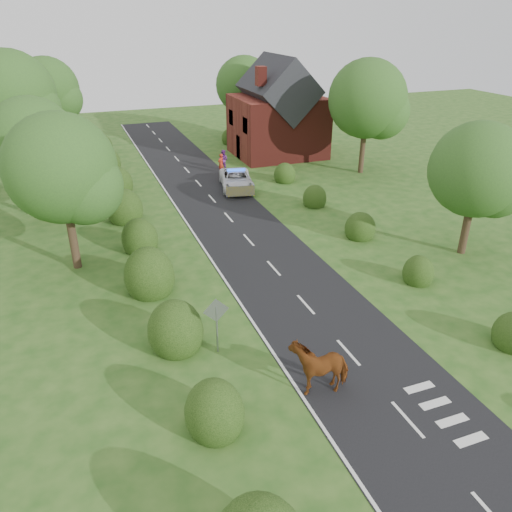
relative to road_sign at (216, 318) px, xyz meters
name	(u,v)px	position (x,y,z in m)	size (l,w,h in m)	color
ground	(348,353)	(5.00, -2.00, -1.65)	(120.00, 120.00, 0.00)	#265219
road	(233,223)	(5.00, 13.00, -1.64)	(6.00, 70.00, 0.02)	black
road_markings	(219,238)	(3.40, 10.93, -1.63)	(4.96, 70.00, 0.01)	white
hedgerow_left	(141,247)	(-1.51, 9.69, -0.91)	(2.75, 50.41, 3.00)	black
hedgerow_right	(350,222)	(11.60, 9.21, -1.10)	(2.10, 45.78, 2.10)	black
tree_left_a	(67,173)	(-4.75, 9.86, 3.69)	(5.74, 5.60, 8.38)	#332316
tree_left_b	(38,145)	(-6.25, 17.86, 3.39)	(5.74, 5.60, 8.07)	#332316
tree_left_c	(16,99)	(-7.70, 27.83, 4.88)	(6.97, 6.80, 10.22)	#332316
tree_left_d	(51,91)	(-5.23, 37.85, 3.98)	(6.15, 6.00, 8.89)	#332316
tree_right_a	(482,174)	(16.23, 3.87, 3.09)	(5.33, 5.20, 7.56)	#332316
tree_right_b	(371,102)	(19.29, 19.84, 4.28)	(6.56, 6.40, 9.40)	#332316
tree_right_c	(247,87)	(14.27, 35.85, 3.69)	(6.15, 6.00, 8.58)	#332316
road_sign	(216,318)	(0.00, 0.00, 0.00)	(1.06, 0.08, 2.53)	gray
house	(278,115)	(14.49, 28.00, 2.13)	(8.00, 7.40, 9.17)	maroon
cow	(319,367)	(2.92, -3.33, -0.79)	(1.29, 2.44, 1.73)	brown
police_van	(236,180)	(7.50, 19.68, -0.94)	(3.40, 5.56, 1.58)	silver
pedestrian_red	(221,164)	(7.59, 24.07, -0.80)	(0.62, 0.41, 1.70)	#B02817
pedestrian_purple	(223,160)	(8.09, 25.02, -0.77)	(0.86, 0.67, 1.78)	#69257E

